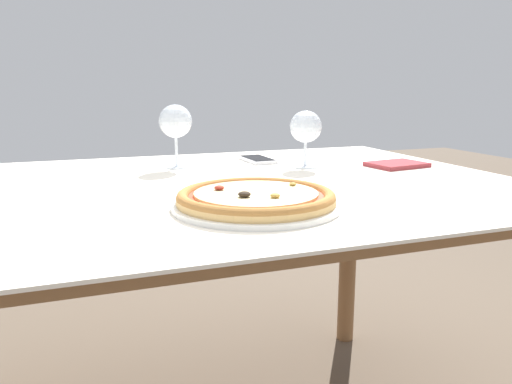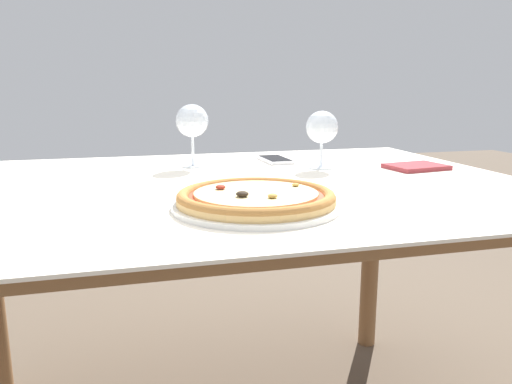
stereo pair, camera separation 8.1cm
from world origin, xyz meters
The scene contains 6 objects.
dining_table centered at (0.00, 0.00, 0.63)m, with size 1.43×1.02×0.70m.
pizza_plate centered at (0.02, -0.25, 0.72)m, with size 0.31×0.31×0.04m.
wine_glass_far_left centered at (0.30, 0.14, 0.81)m, with size 0.09×0.09×0.15m.
wine_glass_far_right centered at (-0.03, 0.25, 0.82)m, with size 0.09×0.09×0.17m.
cell_phone centered at (0.22, 0.29, 0.71)m, with size 0.08×0.15×0.01m.
napkin_folded centered at (0.55, 0.06, 0.71)m, with size 0.16×0.13×0.01m.
Camera 2 is at (-0.21, -1.11, 0.92)m, focal length 35.00 mm.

